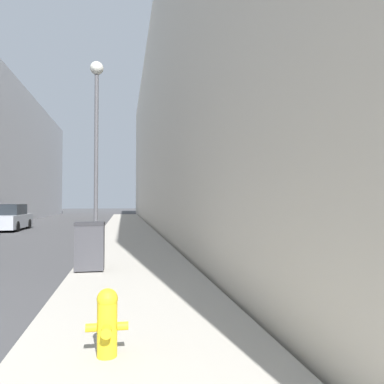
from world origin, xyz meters
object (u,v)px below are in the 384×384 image
object	(u,v)px
fire_hydrant	(107,321)
trash_bin	(90,246)
lamppost	(96,129)
parked_sedan_far	(9,218)

from	to	relation	value
fire_hydrant	trash_bin	bearing A→B (deg)	96.88
fire_hydrant	trash_bin	distance (m)	5.30
trash_bin	lamppost	bearing A→B (deg)	91.63
fire_hydrant	parked_sedan_far	world-z (taller)	parked_sedan_far
trash_bin	lamppost	distance (m)	4.78
fire_hydrant	lamppost	distance (m)	9.32
fire_hydrant	trash_bin	world-z (taller)	trash_bin
fire_hydrant	parked_sedan_far	bearing A→B (deg)	108.16
trash_bin	parked_sedan_far	distance (m)	17.32
fire_hydrant	lamppost	world-z (taller)	lamppost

